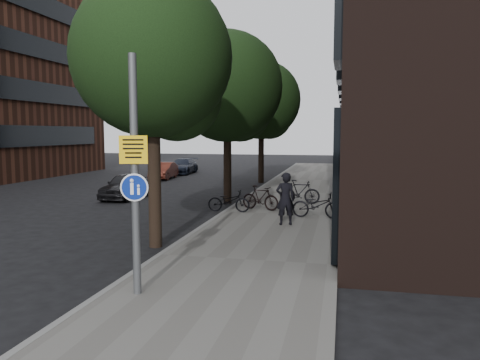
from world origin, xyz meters
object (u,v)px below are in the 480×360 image
(signpost, at_px, (135,175))
(pedestrian, at_px, (285,199))
(parked_bike_facade_near, at_px, (317,205))
(parked_car_near, at_px, (126,186))

(signpost, distance_m, pedestrian, 7.80)
(signpost, bearing_deg, pedestrian, 60.42)
(signpost, relative_size, pedestrian, 2.57)
(signpost, height_order, parked_bike_facade_near, signpost)
(parked_car_near, bearing_deg, parked_bike_facade_near, -23.37)
(pedestrian, height_order, parked_car_near, pedestrian)
(parked_bike_facade_near, bearing_deg, pedestrian, 151.03)
(pedestrian, bearing_deg, signpost, 57.26)
(pedestrian, height_order, parked_bike_facade_near, pedestrian)
(signpost, height_order, pedestrian, signpost)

